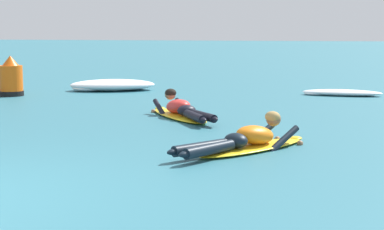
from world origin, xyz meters
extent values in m
plane|color=#2D6B7A|center=(0.00, 10.00, 0.00)|extent=(120.00, 120.00, 0.00)
ellipsoid|color=yellow|center=(2.79, 3.23, 0.04)|extent=(1.56, 1.94, 0.07)
ellipsoid|color=yellow|center=(3.33, 4.01, 0.05)|extent=(0.26, 0.27, 0.06)
ellipsoid|color=orange|center=(2.82, 3.27, 0.20)|extent=(0.70, 0.77, 0.35)
ellipsoid|color=black|center=(2.60, 2.95, 0.17)|extent=(0.44, 0.42, 0.20)
cylinder|color=black|center=(2.21, 2.52, 0.14)|extent=(0.64, 0.76, 0.14)
ellipsoid|color=black|center=(1.95, 2.18, 0.14)|extent=(0.21, 0.24, 0.08)
cylinder|color=black|center=(2.34, 2.43, 0.14)|extent=(0.56, 0.80, 0.14)
ellipsoid|color=black|center=(2.12, 2.06, 0.14)|extent=(0.21, 0.24, 0.08)
cylinder|color=black|center=(2.85, 3.69, 0.12)|extent=(0.42, 0.55, 0.35)
sphere|color=#8C6647|center=(3.07, 4.02, 0.02)|extent=(0.09, 0.09, 0.09)
cylinder|color=black|center=(3.20, 3.43, 0.12)|extent=(0.42, 0.55, 0.35)
sphere|color=#8C6647|center=(3.41, 3.73, 0.02)|extent=(0.09, 0.09, 0.09)
sphere|color=#8C6647|center=(3.04, 3.59, 0.38)|extent=(0.21, 0.21, 0.21)
ellipsoid|color=#AD894C|center=(3.03, 3.57, 0.41)|extent=(0.29, 0.29, 0.16)
ellipsoid|color=yellow|center=(1.12, 6.11, 0.04)|extent=(1.69, 2.12, 0.07)
ellipsoid|color=yellow|center=(0.53, 6.97, 0.05)|extent=(0.28, 0.28, 0.06)
ellipsoid|color=red|center=(1.09, 6.15, 0.20)|extent=(0.73, 0.81, 0.35)
ellipsoid|color=black|center=(1.32, 5.81, 0.17)|extent=(0.44, 0.42, 0.20)
cylinder|color=black|center=(1.57, 5.31, 0.14)|extent=(0.53, 0.77, 0.14)
ellipsoid|color=black|center=(1.77, 4.96, 0.14)|extent=(0.21, 0.24, 0.08)
cylinder|color=black|center=(1.70, 5.40, 0.14)|extent=(0.61, 0.73, 0.14)
ellipsoid|color=black|center=(1.95, 5.08, 0.14)|extent=(0.21, 0.24, 0.08)
cylinder|color=black|center=(0.69, 6.35, 0.12)|extent=(0.40, 0.53, 0.33)
sphere|color=#8C6647|center=(0.47, 6.66, 0.02)|extent=(0.09, 0.09, 0.09)
cylinder|color=black|center=(1.06, 6.58, 0.12)|extent=(0.40, 0.53, 0.33)
sphere|color=#8C6647|center=(0.86, 6.88, 0.02)|extent=(0.09, 0.09, 0.09)
sphere|color=#8C6647|center=(0.86, 6.49, 0.38)|extent=(0.21, 0.21, 0.21)
ellipsoid|color=black|center=(0.87, 6.48, 0.41)|extent=(0.29, 0.29, 0.16)
ellipsoid|color=white|center=(4.13, 10.58, 0.08)|extent=(1.93, 0.70, 0.15)
ellipsoid|color=white|center=(4.61, 10.63, 0.05)|extent=(0.69, 0.30, 0.11)
ellipsoid|color=white|center=(3.56, 10.56, 0.04)|extent=(0.69, 0.30, 0.08)
ellipsoid|color=white|center=(-1.70, 10.66, 0.15)|extent=(2.44, 1.80, 0.29)
ellipsoid|color=white|center=(-1.24, 11.00, 0.10)|extent=(0.96, 0.86, 0.21)
ellipsoid|color=white|center=(-2.28, 10.33, 0.08)|extent=(0.81, 0.58, 0.16)
cylinder|color=#EA5B0F|center=(-3.67, 8.92, 0.37)|extent=(0.56, 0.56, 0.73)
cone|color=#EA5B0F|center=(-3.67, 8.92, 0.85)|extent=(0.39, 0.39, 0.24)
cylinder|color=black|center=(-3.67, 8.92, 0.06)|extent=(0.59, 0.59, 0.12)
camera|label=1|loc=(3.75, -5.40, 1.66)|focal=60.70mm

